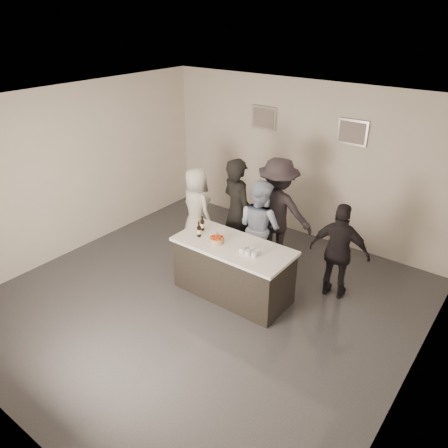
# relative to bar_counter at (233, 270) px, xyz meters

# --- Properties ---
(floor) EXTENTS (6.00, 6.00, 0.00)m
(floor) POSITION_rel_bar_counter_xyz_m (-0.23, -0.43, -0.45)
(floor) COLOR #3D3D42
(floor) RESTS_ON ground
(ceiling) EXTENTS (6.00, 6.00, 0.00)m
(ceiling) POSITION_rel_bar_counter_xyz_m (-0.23, -0.43, 2.55)
(ceiling) COLOR white
(wall_back) EXTENTS (6.00, 0.04, 3.00)m
(wall_back) POSITION_rel_bar_counter_xyz_m (-0.23, 2.57, 1.05)
(wall_back) COLOR beige
(wall_back) RESTS_ON ground
(wall_left) EXTENTS (0.04, 6.00, 3.00)m
(wall_left) POSITION_rel_bar_counter_xyz_m (-3.23, -0.43, 1.05)
(wall_left) COLOR beige
(wall_left) RESTS_ON ground
(wall_right) EXTENTS (0.04, 6.00, 3.00)m
(wall_right) POSITION_rel_bar_counter_xyz_m (2.77, -0.43, 1.05)
(wall_right) COLOR beige
(wall_right) RESTS_ON ground
(picture_left) EXTENTS (0.54, 0.04, 0.44)m
(picture_left) POSITION_rel_bar_counter_xyz_m (-1.13, 2.54, 1.75)
(picture_left) COLOR #B2B2B7
(picture_left) RESTS_ON wall_back
(picture_right) EXTENTS (0.54, 0.04, 0.44)m
(picture_right) POSITION_rel_bar_counter_xyz_m (0.67, 2.54, 1.75)
(picture_right) COLOR #B2B2B7
(picture_right) RESTS_ON wall_back
(bar_counter) EXTENTS (1.86, 0.86, 0.90)m
(bar_counter) POSITION_rel_bar_counter_xyz_m (0.00, 0.00, 0.00)
(bar_counter) COLOR white
(bar_counter) RESTS_ON ground
(cake) EXTENTS (0.22, 0.22, 0.08)m
(cake) POSITION_rel_bar_counter_xyz_m (-0.23, -0.10, 0.49)
(cake) COLOR orange
(cake) RESTS_ON bar_counter
(beer_bottle_a) EXTENTS (0.07, 0.07, 0.26)m
(beer_bottle_a) POSITION_rel_bar_counter_xyz_m (-0.68, 0.09, 0.58)
(beer_bottle_a) COLOR black
(beer_bottle_a) RESTS_ON bar_counter
(beer_bottle_b) EXTENTS (0.07, 0.07, 0.26)m
(beer_bottle_b) POSITION_rel_bar_counter_xyz_m (-0.59, -0.11, 0.58)
(beer_bottle_b) COLOR black
(beer_bottle_b) RESTS_ON bar_counter
(tumbler_cluster) EXTENTS (0.30, 0.19, 0.08)m
(tumbler_cluster) POSITION_rel_bar_counter_xyz_m (0.34, -0.07, 0.49)
(tumbler_cluster) COLOR gold
(tumbler_cluster) RESTS_ON bar_counter
(candles) EXTENTS (0.24, 0.08, 0.01)m
(candles) POSITION_rel_bar_counter_xyz_m (-0.23, -0.29, 0.45)
(candles) COLOR pink
(candles) RESTS_ON bar_counter
(person_main_black) EXTENTS (0.82, 0.67, 1.93)m
(person_main_black) POSITION_rel_bar_counter_xyz_m (-0.56, 0.87, 0.51)
(person_main_black) COLOR black
(person_main_black) RESTS_ON ground
(person_main_blue) EXTENTS (0.93, 0.80, 1.66)m
(person_main_blue) POSITION_rel_bar_counter_xyz_m (-0.07, 0.85, 0.38)
(person_main_blue) COLOR #99A9C8
(person_main_blue) RESTS_ON ground
(person_guest_left) EXTENTS (0.87, 0.68, 1.56)m
(person_guest_left) POSITION_rel_bar_counter_xyz_m (-1.48, 0.87, 0.33)
(person_guest_left) COLOR silver
(person_guest_left) RESTS_ON ground
(person_guest_right) EXTENTS (0.97, 0.52, 1.57)m
(person_guest_right) POSITION_rel_bar_counter_xyz_m (1.30, 0.96, 0.34)
(person_guest_right) COLOR black
(person_guest_right) RESTS_ON ground
(person_guest_back) EXTENTS (1.38, 1.00, 1.92)m
(person_guest_back) POSITION_rel_bar_counter_xyz_m (-0.03, 1.32, 0.51)
(person_guest_back) COLOR #2A242B
(person_guest_back) RESTS_ON ground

